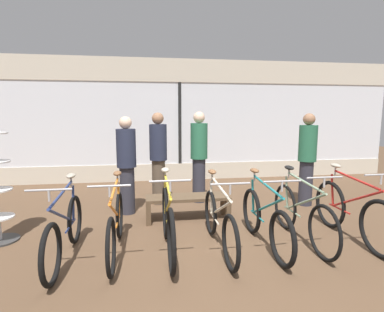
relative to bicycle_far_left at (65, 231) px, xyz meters
The scene contains 14 objects.
ground_plane 1.93m from the bicycle_far_left, ahead, with size 24.00×24.00×0.00m, color brown.
shop_back_wall 4.87m from the bicycle_far_left, 66.29° to the left, with size 12.00×0.08×3.20m.
bicycle_far_left is the anchor object (origin of this frame).
bicycle_left 0.60m from the bicycle_far_left, ahead, with size 0.46×1.72×1.01m.
bicycle_center_left 1.25m from the bicycle_far_left, ahead, with size 0.46×1.76×1.05m.
bicycle_center 1.92m from the bicycle_far_left, ahead, with size 0.46×1.73×1.01m.
bicycle_center_right 2.54m from the bicycle_far_left, ahead, with size 0.46×1.70×1.02m.
bicycle_right 3.12m from the bicycle_far_left, ahead, with size 0.46×1.73×1.03m.
bicycle_far_right 3.84m from the bicycle_far_left, ahead, with size 0.46×1.78×1.05m.
display_bench 2.04m from the bicycle_far_left, 35.15° to the left, with size 1.40×0.44×0.41m.
customer_near_rack 4.43m from the bicycle_far_left, 22.08° to the left, with size 0.41×0.41×1.79m.
customer_by_window 2.57m from the bicycle_far_left, 60.53° to the left, with size 0.39×0.39×1.81m.
customer_mid_floor 3.05m from the bicycle_far_left, 46.99° to the left, with size 0.42×0.42×1.82m.
customer_near_bench 1.87m from the bicycle_far_left, 68.70° to the left, with size 0.47×0.47×1.74m.
Camera 1 is at (-0.89, -3.77, 1.77)m, focal length 28.00 mm.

